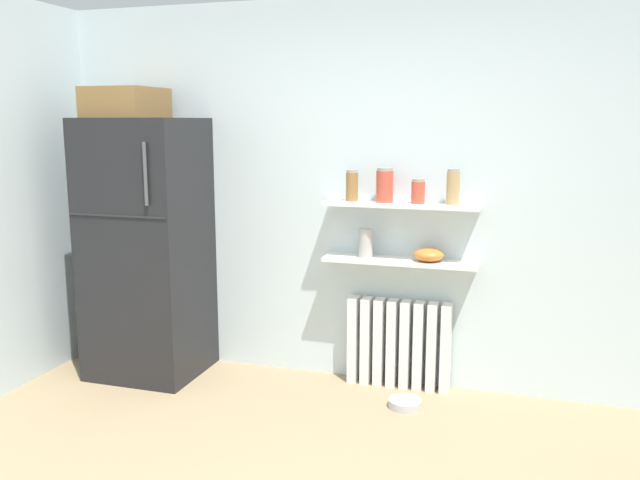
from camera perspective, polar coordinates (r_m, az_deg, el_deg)
back_wall at (r=4.52m, az=4.01°, el=3.97°), size 7.04×0.10×2.60m
refrigerator at (r=4.80m, az=-14.83°, el=-0.17°), size 0.74×0.70×2.02m
radiator at (r=4.56m, az=6.83°, el=-8.91°), size 0.70×0.12×0.60m
wall_shelf_lower at (r=4.38m, az=6.92°, el=-1.84°), size 1.02×0.22×0.02m
wall_shelf_upper at (r=4.31m, az=7.03°, el=3.05°), size 1.02×0.22×0.02m
storage_jar_0 at (r=4.37m, az=2.79°, el=4.72°), size 0.08×0.08×0.21m
storage_jar_1 at (r=4.32m, az=5.62°, el=4.74°), size 0.11×0.11×0.23m
storage_jar_2 at (r=4.28m, az=8.50°, el=4.20°), size 0.09×0.09×0.16m
storage_jar_3 at (r=4.25m, az=11.45°, el=4.51°), size 0.08×0.08×0.23m
vase at (r=4.40m, az=3.99°, el=-0.26°), size 0.10×0.10×0.20m
shelf_bowl at (r=4.33m, az=9.41°, el=-1.25°), size 0.20×0.20×0.09m
pet_food_bowl at (r=4.34m, az=7.38°, el=-13.85°), size 0.21×0.21×0.05m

